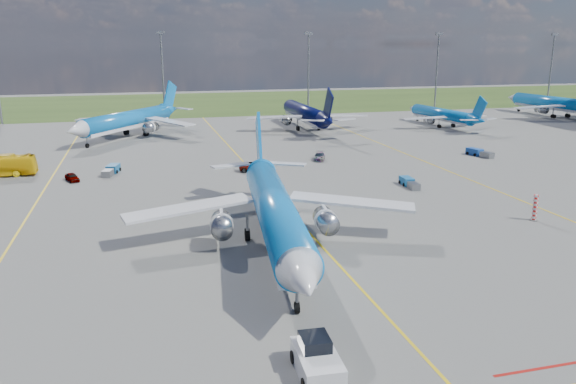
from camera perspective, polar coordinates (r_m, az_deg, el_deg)
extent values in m
plane|color=#5A5A57|center=(50.62, 5.61, -7.83)|extent=(400.00, 400.00, 0.00)
cube|color=#2D4719|center=(195.37, -10.00, 8.87)|extent=(400.00, 80.00, 0.01)
cube|color=yellow|center=(78.00, -2.04, 0.38)|extent=(0.25, 160.00, 0.02)
cube|color=yellow|center=(86.94, -23.27, 0.68)|extent=(0.25, 120.00, 0.02)
cube|color=yellow|center=(97.75, 14.02, 2.90)|extent=(0.25, 120.00, 0.02)
cube|color=#A5140F|center=(40.54, 26.18, -15.46)|extent=(10.00, 0.25, 0.02)
cylinder|color=slate|center=(154.06, -12.59, 11.32)|extent=(0.50, 0.50, 22.00)
cube|color=slate|center=(153.86, -12.83, 15.52)|extent=(2.20, 0.50, 0.80)
cylinder|color=slate|center=(160.83, 2.09, 11.79)|extent=(0.50, 0.50, 22.00)
cube|color=slate|center=(160.64, 2.13, 15.82)|extent=(2.20, 0.50, 0.80)
cylinder|color=slate|center=(176.63, 14.87, 11.59)|extent=(0.50, 0.50, 22.00)
cube|color=slate|center=(176.45, 15.12, 15.25)|extent=(2.20, 0.50, 0.80)
cylinder|color=slate|center=(199.32, 25.12, 11.02)|extent=(0.50, 0.50, 22.00)
cube|color=slate|center=(199.16, 25.49, 14.25)|extent=(2.20, 0.50, 0.80)
cylinder|color=red|center=(69.36, 23.80, -1.46)|extent=(0.50, 0.50, 3.00)
cube|color=silver|center=(35.51, 2.98, -17.01)|extent=(2.65, 4.72, 1.42)
cube|color=black|center=(35.55, 2.73, -15.12)|extent=(1.86, 2.06, 0.98)
cube|color=slate|center=(37.94, 1.87, -14.94)|extent=(0.42, 2.64, 0.22)
imported|color=#999999|center=(87.84, -21.09, 1.42)|extent=(2.64, 3.79, 1.20)
imported|color=#999999|center=(88.49, -3.32, 2.57)|extent=(5.47, 3.18, 1.43)
imported|color=#999999|center=(97.20, 3.22, 3.63)|extent=(3.22, 4.69, 1.26)
cube|color=#1A64A1|center=(81.59, 11.96, 1.10)|extent=(1.60, 2.69, 1.10)
cube|color=slate|center=(79.29, 12.66, 0.59)|extent=(1.35, 2.08, 0.90)
cube|color=#185B92|center=(91.84, -17.34, 2.30)|extent=(2.21, 3.16, 1.21)
cube|color=slate|center=(89.18, -17.85, 1.83)|extent=(1.83, 2.47, 0.99)
cube|color=#1C4DA8|center=(106.82, 18.42, 3.90)|extent=(2.21, 3.17, 1.22)
cube|color=slate|center=(104.96, 19.56, 3.56)|extent=(1.83, 2.47, 1.00)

